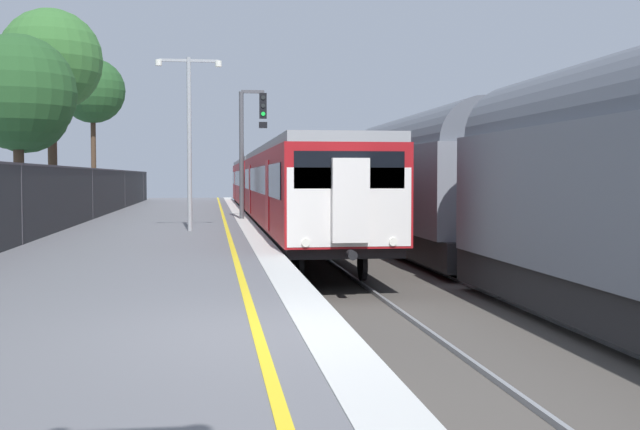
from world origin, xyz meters
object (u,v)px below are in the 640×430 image
at_px(commuter_train_at_platform, 275,185).
at_px(background_tree_back, 51,63).
at_px(platform_lamp_mid, 189,128).
at_px(freight_train_adjacent_track, 498,181).
at_px(background_tree_centre, 93,94).
at_px(signal_gantry, 248,139).
at_px(background_tree_left, 20,98).

relative_size(commuter_train_at_platform, background_tree_back, 4.49).
bearing_deg(platform_lamp_mid, background_tree_back, 117.14).
bearing_deg(freight_train_adjacent_track, commuter_train_at_platform, 102.20).
bearing_deg(platform_lamp_mid, background_tree_centre, 105.13).
relative_size(commuter_train_at_platform, freight_train_adjacent_track, 1.42).
height_order(platform_lamp_mid, background_tree_centre, background_tree_centre).
distance_m(commuter_train_at_platform, signal_gantry, 6.18).
distance_m(platform_lamp_mid, background_tree_centre, 23.23).
distance_m(background_tree_left, background_tree_back, 4.58).
relative_size(freight_train_adjacent_track, signal_gantry, 5.73).
bearing_deg(background_tree_back, background_tree_left, -95.91).
bearing_deg(background_tree_centre, background_tree_left, -93.76).
distance_m(signal_gantry, platform_lamp_mid, 7.02).
relative_size(background_tree_left, background_tree_centre, 0.87).
height_order(background_tree_left, background_tree_centre, background_tree_centre).
bearing_deg(commuter_train_at_platform, platform_lamp_mid, -106.16).
xyz_separation_m(freight_train_adjacent_track, platform_lamp_mid, (-7.59, 6.14, 1.59)).
bearing_deg(background_tree_back, freight_train_adjacent_track, -53.15).
bearing_deg(freight_train_adjacent_track, background_tree_back, 126.85).
xyz_separation_m(freight_train_adjacent_track, background_tree_left, (-14.50, 14.65, 3.25)).
height_order(commuter_train_at_platform, platform_lamp_mid, platform_lamp_mid).
relative_size(signal_gantry, platform_lamp_mid, 0.95).
bearing_deg(commuter_train_at_platform, background_tree_left, -159.70).
distance_m(platform_lamp_mid, background_tree_left, 11.08).
xyz_separation_m(platform_lamp_mid, background_tree_left, (-6.90, 8.51, 1.66)).
bearing_deg(background_tree_left, background_tree_centre, 86.24).
height_order(signal_gantry, background_tree_back, background_tree_back).
bearing_deg(background_tree_centre, platform_lamp_mid, -74.87).
bearing_deg(background_tree_centre, background_tree_back, -92.83).
xyz_separation_m(freight_train_adjacent_track, background_tree_centre, (-13.60, 28.34, 4.84)).
distance_m(freight_train_adjacent_track, platform_lamp_mid, 9.89).
xyz_separation_m(background_tree_left, background_tree_back, (0.43, 4.12, 1.96)).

